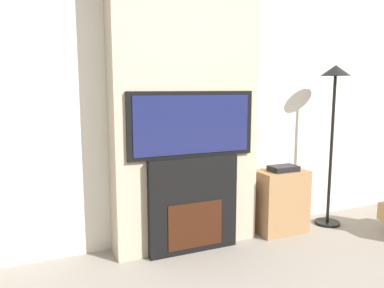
% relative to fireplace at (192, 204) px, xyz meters
% --- Properties ---
extents(wall_back, '(6.00, 0.06, 2.70)m').
position_rel_fireplace_xyz_m(wall_back, '(0.00, 0.31, 0.95)').
color(wall_back, silver).
rests_on(wall_back, ground_plane).
extents(chimney_breast, '(1.26, 0.28, 2.70)m').
position_rel_fireplace_xyz_m(chimney_breast, '(0.00, 0.14, 0.95)').
color(chimney_breast, tan).
rests_on(chimney_breast, ground_plane).
extents(fireplace, '(0.78, 0.15, 0.80)m').
position_rel_fireplace_xyz_m(fireplace, '(0.00, 0.00, 0.00)').
color(fireplace, black).
rests_on(fireplace, ground_plane).
extents(television, '(1.09, 0.07, 0.54)m').
position_rel_fireplace_xyz_m(television, '(0.00, -0.00, 0.67)').
color(television, black).
rests_on(television, fireplace).
extents(floor_lamp, '(0.28, 0.28, 1.58)m').
position_rel_fireplace_xyz_m(floor_lamp, '(1.50, 0.00, 0.82)').
color(floor_lamp, black).
rests_on(floor_lamp, ground_plane).
extents(media_stand, '(0.48, 0.30, 0.65)m').
position_rel_fireplace_xyz_m(media_stand, '(0.93, 0.04, -0.09)').
color(media_stand, '#997047').
rests_on(media_stand, ground_plane).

